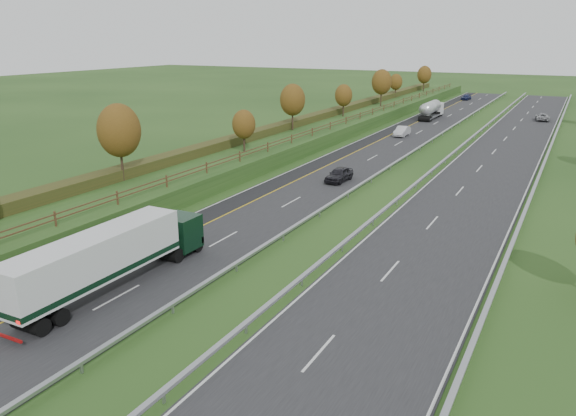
% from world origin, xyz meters
% --- Properties ---
extents(ground, '(400.00, 400.00, 0.00)m').
position_xyz_m(ground, '(8.00, 55.00, 0.00)').
color(ground, '#234318').
rests_on(ground, ground).
extents(near_carriageway, '(10.50, 200.00, 0.04)m').
position_xyz_m(near_carriageway, '(0.00, 60.00, 0.02)').
color(near_carriageway, '#242427').
rests_on(near_carriageway, ground).
extents(far_carriageway, '(10.50, 200.00, 0.04)m').
position_xyz_m(far_carriageway, '(16.50, 60.00, 0.02)').
color(far_carriageway, '#242427').
rests_on(far_carriageway, ground).
extents(hard_shoulder, '(3.00, 200.00, 0.04)m').
position_xyz_m(hard_shoulder, '(-3.75, 60.00, 0.02)').
color(hard_shoulder, black).
rests_on(hard_shoulder, ground).
extents(lane_markings, '(26.75, 200.00, 0.01)m').
position_xyz_m(lane_markings, '(6.40, 59.88, 0.05)').
color(lane_markings, silver).
rests_on(lane_markings, near_carriageway).
extents(embankment_left, '(12.00, 200.00, 2.00)m').
position_xyz_m(embankment_left, '(-13.00, 60.00, 1.00)').
color(embankment_left, '#234318').
rests_on(embankment_left, ground).
extents(hedge_left, '(2.20, 180.00, 1.10)m').
position_xyz_m(hedge_left, '(-15.00, 60.00, 2.55)').
color(hedge_left, '#313817').
rests_on(hedge_left, embankment_left).
extents(fence_left, '(0.12, 189.06, 1.20)m').
position_xyz_m(fence_left, '(-8.50, 59.59, 2.73)').
color(fence_left, '#422B19').
rests_on(fence_left, embankment_left).
extents(median_barrier_near, '(0.32, 200.00, 0.71)m').
position_xyz_m(median_barrier_near, '(5.70, 60.00, 0.61)').
color(median_barrier_near, '#9A9CA2').
rests_on(median_barrier_near, ground).
extents(median_barrier_far, '(0.32, 200.00, 0.71)m').
position_xyz_m(median_barrier_far, '(10.80, 60.00, 0.61)').
color(median_barrier_far, '#9A9CA2').
rests_on(median_barrier_far, ground).
extents(outer_barrier_far, '(0.32, 200.00, 0.71)m').
position_xyz_m(outer_barrier_far, '(22.30, 60.00, 0.62)').
color(outer_barrier_far, '#9A9CA2').
rests_on(outer_barrier_far, ground).
extents(trees_left, '(6.64, 164.30, 7.66)m').
position_xyz_m(trees_left, '(-12.64, 56.63, 6.37)').
color(trees_left, '#2D2116').
rests_on(trees_left, embankment_left).
extents(box_lorry, '(2.58, 16.28, 4.06)m').
position_xyz_m(box_lorry, '(0.14, 11.76, 2.33)').
color(box_lorry, black).
rests_on(box_lorry, near_carriageway).
extents(road_tanker, '(2.40, 11.22, 3.46)m').
position_xyz_m(road_tanker, '(-1.12, 100.66, 1.86)').
color(road_tanker, silver).
rests_on(road_tanker, near_carriageway).
extents(car_dark_near, '(2.05, 4.75, 1.60)m').
position_xyz_m(car_dark_near, '(2.23, 44.91, 0.84)').
color(car_dark_near, black).
rests_on(car_dark_near, near_carriageway).
extents(car_silver_mid, '(1.70, 4.81, 1.58)m').
position_xyz_m(car_silver_mid, '(-0.27, 77.83, 0.83)').
color(car_silver_mid, silver).
rests_on(car_silver_mid, near_carriageway).
extents(car_small_far, '(2.23, 4.58, 1.28)m').
position_xyz_m(car_small_far, '(-1.59, 139.53, 0.68)').
color(car_small_far, '#161C44').
rests_on(car_small_far, near_carriageway).
extents(car_oncoming, '(3.02, 5.37, 1.42)m').
position_xyz_m(car_oncoming, '(18.86, 107.81, 0.75)').
color(car_oncoming, '#9E9FA3').
rests_on(car_oncoming, far_carriageway).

